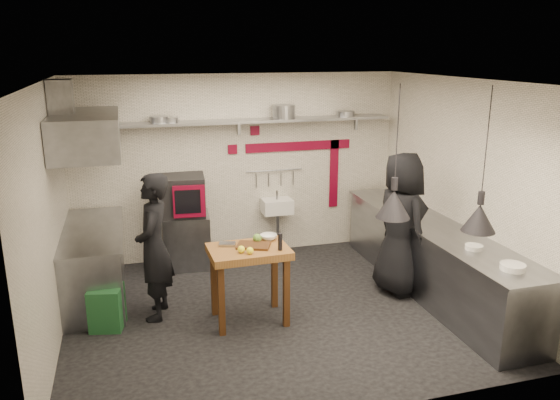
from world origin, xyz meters
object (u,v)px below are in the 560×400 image
object	(u,v)px
green_bin	(107,307)
chef_left	(154,247)
prep_table	(249,284)
chef_right	(401,224)
combi_oven	(182,195)
oven_stand	(187,240)

from	to	relation	value
green_bin	chef_left	size ratio (longest dim) A/B	0.28
chef_left	prep_table	bearing A→B (deg)	81.01
chef_right	combi_oven	bearing A→B (deg)	50.15
oven_stand	prep_table	world-z (taller)	prep_table
prep_table	combi_oven	bearing A→B (deg)	104.47
combi_oven	chef_right	bearing A→B (deg)	-27.49
oven_stand	prep_table	bearing A→B (deg)	-69.86
oven_stand	chef_left	xyz separation A→B (m)	(-0.54, -1.49, 0.49)
combi_oven	green_bin	bearing A→B (deg)	-117.93
chef_left	chef_right	world-z (taller)	chef_right
combi_oven	chef_left	xyz separation A→B (m)	(-0.50, -1.52, -0.20)
oven_stand	combi_oven	distance (m)	0.69
green_bin	chef_right	xyz separation A→B (m)	(3.72, -0.03, 0.69)
oven_stand	chef_right	world-z (taller)	chef_right
combi_oven	oven_stand	bearing A→B (deg)	-31.02
green_bin	prep_table	size ratio (longest dim) A/B	0.54
combi_oven	chef_right	size ratio (longest dim) A/B	0.34
combi_oven	chef_right	world-z (taller)	chef_right
prep_table	green_bin	bearing A→B (deg)	168.88
chef_left	green_bin	bearing A→B (deg)	-63.72
oven_stand	chef_left	world-z (taller)	chef_left
combi_oven	prep_table	distance (m)	2.11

